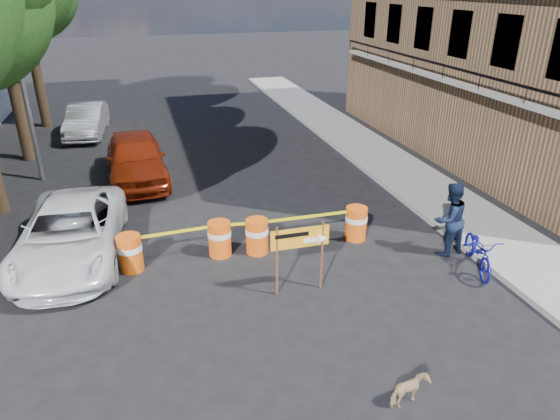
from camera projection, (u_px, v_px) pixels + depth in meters
ground at (288, 309)px, 10.44m from camera, size 120.00×120.00×0.00m
sidewalk_east at (410, 178)px, 17.20m from camera, size 2.40×40.00×0.15m
streetlamp at (17, 48)px, 15.44m from camera, size 1.25×0.18×8.00m
barrel_far_left at (130, 252)px, 11.68m from camera, size 0.58×0.58×0.90m
barrel_mid_left at (220, 238)px, 12.34m from camera, size 0.58×0.58×0.90m
barrel_mid_right at (257, 235)px, 12.46m from camera, size 0.58×0.58×0.90m
barrel_far_right at (356, 223)px, 13.12m from camera, size 0.58×0.58×0.90m
detour_sign at (307, 243)px, 10.59m from camera, size 1.29×0.24×1.65m
pedestrian at (449, 219)px, 12.22m from camera, size 1.04×0.88×1.89m
bicycle at (482, 234)px, 11.55m from camera, size 0.92×1.12×1.83m
dog at (410, 391)px, 7.99m from camera, size 0.72×0.47×0.56m
suv_white at (71, 233)px, 12.10m from camera, size 2.65×5.13×1.38m
sedan_red at (136, 158)px, 16.90m from camera, size 2.10×4.79×1.61m
sedan_silver at (87, 120)px, 21.99m from camera, size 1.80×4.24×1.36m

